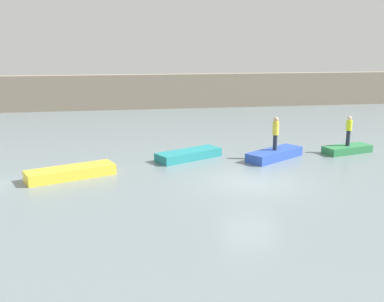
% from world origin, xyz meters
% --- Properties ---
extents(ground_plane, '(120.00, 120.00, 0.00)m').
position_xyz_m(ground_plane, '(0.00, 0.00, 0.00)').
color(ground_plane, slate).
extents(embankment_wall, '(80.00, 1.20, 3.15)m').
position_xyz_m(embankment_wall, '(0.00, 23.75, 1.58)').
color(embankment_wall, gray).
rests_on(embankment_wall, ground_plane).
extents(rowboat_yellow, '(4.08, 2.52, 0.48)m').
position_xyz_m(rowboat_yellow, '(-7.82, 1.97, 0.24)').
color(rowboat_yellow, gold).
rests_on(rowboat_yellow, ground_plane).
extents(rowboat_teal, '(3.71, 2.66, 0.45)m').
position_xyz_m(rowboat_teal, '(-2.02, 4.44, 0.23)').
color(rowboat_teal, teal).
rests_on(rowboat_teal, ground_plane).
extents(rowboat_blue, '(3.53, 2.85, 0.48)m').
position_xyz_m(rowboat_blue, '(2.42, 3.69, 0.24)').
color(rowboat_blue, '#2B4CAD').
rests_on(rowboat_blue, ground_plane).
extents(rowboat_green, '(2.95, 1.70, 0.41)m').
position_xyz_m(rowboat_green, '(6.86, 4.31, 0.20)').
color(rowboat_green, '#2D7F47').
rests_on(rowboat_green, ground_plane).
extents(person_yellow_shirt, '(0.32, 0.32, 1.75)m').
position_xyz_m(person_yellow_shirt, '(2.42, 3.69, 1.46)').
color(person_yellow_shirt, '#232838').
rests_on(person_yellow_shirt, rowboat_blue).
extents(person_hiviz_shirt, '(0.32, 0.32, 1.65)m').
position_xyz_m(person_hiviz_shirt, '(6.86, 4.31, 1.33)').
color(person_hiviz_shirt, '#232838').
rests_on(person_hiviz_shirt, rowboat_green).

